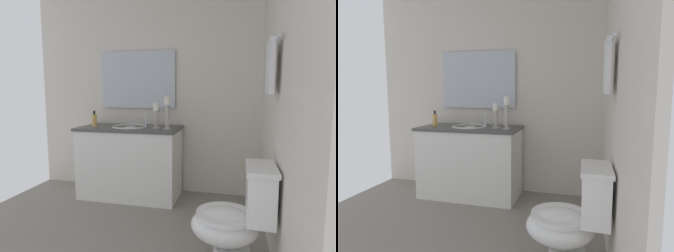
% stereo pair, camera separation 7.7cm
% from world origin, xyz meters
% --- Properties ---
extents(floor, '(2.45, 2.79, 0.02)m').
position_xyz_m(floor, '(0.00, 0.00, -0.01)').
color(floor, gray).
rests_on(floor, ground).
extents(wall_back, '(2.45, 0.04, 2.45)m').
position_xyz_m(wall_back, '(0.00, 1.39, 1.23)').
color(wall_back, silver).
rests_on(wall_back, ground).
extents(wall_left, '(0.04, 2.79, 2.45)m').
position_xyz_m(wall_left, '(-1.23, 0.00, 1.23)').
color(wall_left, silver).
rests_on(wall_left, ground).
extents(vanity_cabinet, '(0.58, 1.15, 0.81)m').
position_xyz_m(vanity_cabinet, '(-0.90, -0.08, 0.41)').
color(vanity_cabinet, white).
rests_on(vanity_cabinet, ground).
extents(sink_basin, '(0.40, 0.40, 0.24)m').
position_xyz_m(sink_basin, '(-0.90, -0.08, 0.77)').
color(sink_basin, white).
rests_on(sink_basin, vanity_cabinet).
extents(mirror, '(0.02, 0.92, 0.68)m').
position_xyz_m(mirror, '(-1.18, -0.08, 1.35)').
color(mirror, silver).
extents(candle_holder_tall, '(0.09, 0.09, 0.35)m').
position_xyz_m(candle_holder_tall, '(-0.83, 0.38, 1.00)').
color(candle_holder_tall, '#B7B2A5').
rests_on(candle_holder_tall, vanity_cabinet).
extents(candle_holder_short, '(0.09, 0.09, 0.27)m').
position_xyz_m(candle_holder_short, '(-0.85, 0.25, 0.96)').
color(candle_holder_short, '#B7B2A5').
rests_on(candle_holder_short, vanity_cabinet).
extents(soap_bottle, '(0.06, 0.06, 0.18)m').
position_xyz_m(soap_bottle, '(-0.86, -0.50, 0.88)').
color(soap_bottle, '#E5B259').
rests_on(soap_bottle, vanity_cabinet).
extents(toilet, '(0.39, 0.54, 0.75)m').
position_xyz_m(toilet, '(0.27, 1.11, 0.37)').
color(toilet, white).
rests_on(toilet, ground).
extents(towel_bar, '(0.57, 0.02, 0.02)m').
position_xyz_m(towel_bar, '(0.02, 1.33, 1.55)').
color(towel_bar, silver).
extents(towel_near_vanity, '(0.28, 0.03, 0.37)m').
position_xyz_m(towel_near_vanity, '(0.02, 1.32, 1.39)').
color(towel_near_vanity, white).
rests_on(towel_near_vanity, towel_bar).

